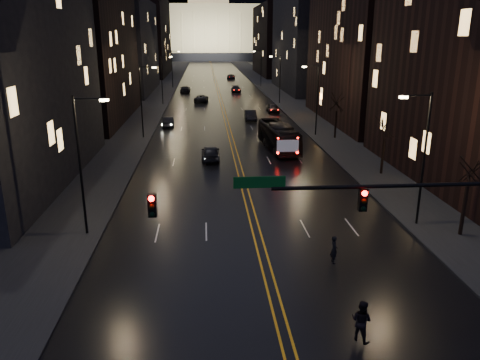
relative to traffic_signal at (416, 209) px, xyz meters
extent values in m
plane|color=black|center=(-5.91, 0.00, -5.10)|extent=(900.00, 900.00, 0.00)
cube|color=black|center=(-5.91, 130.00, -5.09)|extent=(20.00, 320.00, 0.02)
cube|color=black|center=(-19.91, 130.00, -5.02)|extent=(8.00, 320.00, 0.16)
cube|color=black|center=(8.09, 130.00, -5.02)|extent=(8.00, 320.00, 0.16)
cube|color=orange|center=(-5.91, 130.00, -5.08)|extent=(0.62, 320.00, 0.01)
cube|color=black|center=(-26.91, 54.00, 8.90)|extent=(12.00, 30.00, 28.00)
cube|color=black|center=(-26.91, 92.00, 4.90)|extent=(12.00, 34.00, 20.00)
cube|color=black|center=(-26.91, 140.00, 6.90)|extent=(12.00, 40.00, 24.00)
cube|color=black|center=(15.09, 92.00, 7.90)|extent=(12.00, 34.00, 26.00)
cube|color=black|center=(15.09, 140.00, 5.90)|extent=(12.00, 40.00, 22.00)
cube|color=black|center=(-5.91, 250.00, -3.10)|extent=(90.00, 50.00, 4.00)
cube|color=#F1D98B|center=(-5.91, 250.00, 10.90)|extent=(80.00, 36.00, 24.00)
cylinder|color=black|center=(-0.41, 0.00, 1.10)|extent=(12.00, 0.18, 0.18)
cube|color=black|center=(-11.41, 0.00, 0.50)|extent=(0.35, 0.30, 1.00)
cube|color=black|center=(-2.41, 0.00, 0.50)|extent=(0.35, 0.30, 1.00)
sphere|color=#FF0705|center=(-11.41, -0.18, 0.85)|extent=(0.24, 0.24, 0.24)
sphere|color=#FF0705|center=(-2.41, -0.18, 0.85)|extent=(0.24, 0.24, 0.24)
cube|color=#053F14|center=(-6.91, 0.00, 1.40)|extent=(2.20, 0.06, 0.50)
cylinder|color=black|center=(5.09, 10.00, -0.60)|extent=(0.16, 0.16, 9.00)
cylinder|color=black|center=(4.19, 10.00, 3.70)|extent=(1.80, 0.10, 0.10)
cube|color=#F1D791|center=(3.29, 10.00, 3.60)|extent=(0.50, 0.25, 0.15)
cylinder|color=black|center=(-16.91, 10.00, -0.60)|extent=(0.16, 0.16, 9.00)
cylinder|color=black|center=(-16.01, 10.00, 3.70)|extent=(1.80, 0.10, 0.10)
cube|color=#F1D791|center=(-15.11, 10.00, 3.60)|extent=(0.50, 0.25, 0.15)
cylinder|color=black|center=(5.09, 40.00, -0.60)|extent=(0.16, 0.16, 9.00)
cylinder|color=black|center=(4.19, 40.00, 3.70)|extent=(1.80, 0.10, 0.10)
cube|color=#F1D791|center=(3.29, 40.00, 3.60)|extent=(0.50, 0.25, 0.15)
cylinder|color=black|center=(-16.91, 40.00, -0.60)|extent=(0.16, 0.16, 9.00)
cylinder|color=black|center=(-16.01, 40.00, 3.70)|extent=(1.80, 0.10, 0.10)
cube|color=#F1D791|center=(-15.11, 40.00, 3.60)|extent=(0.50, 0.25, 0.15)
cylinder|color=black|center=(5.09, 70.00, -0.60)|extent=(0.16, 0.16, 9.00)
cylinder|color=black|center=(4.19, 70.00, 3.70)|extent=(1.80, 0.10, 0.10)
cube|color=#F1D791|center=(3.29, 70.00, 3.60)|extent=(0.50, 0.25, 0.15)
cylinder|color=black|center=(-16.91, 70.00, -0.60)|extent=(0.16, 0.16, 9.00)
cylinder|color=black|center=(-16.01, 70.00, 3.70)|extent=(1.80, 0.10, 0.10)
cube|color=#F1D791|center=(-15.11, 70.00, 3.60)|extent=(0.50, 0.25, 0.15)
cylinder|color=black|center=(5.09, 100.00, -0.60)|extent=(0.16, 0.16, 9.00)
cylinder|color=black|center=(4.19, 100.00, 3.70)|extent=(1.80, 0.10, 0.10)
cube|color=#F1D791|center=(3.29, 100.00, 3.60)|extent=(0.50, 0.25, 0.15)
cylinder|color=black|center=(-16.91, 100.00, -0.60)|extent=(0.16, 0.16, 9.00)
cylinder|color=black|center=(-16.01, 100.00, 3.70)|extent=(1.80, 0.10, 0.10)
cube|color=#F1D791|center=(-15.11, 100.00, 3.60)|extent=(0.50, 0.25, 0.15)
cylinder|color=black|center=(7.09, 8.00, -3.35)|extent=(0.24, 0.24, 3.50)
cylinder|color=black|center=(7.09, 22.00, -3.35)|extent=(0.24, 0.24, 3.50)
cylinder|color=black|center=(7.09, 38.00, -3.35)|extent=(0.24, 0.24, 3.50)
imported|color=black|center=(-0.89, 32.77, -3.63)|extent=(3.49, 10.78, 2.95)
imported|color=black|center=(-8.62, 28.67, -4.32)|extent=(1.87, 4.61, 1.57)
imported|color=black|center=(-14.41, 47.62, -4.37)|extent=(2.03, 4.62, 1.47)
imported|color=black|center=(-9.76, 73.42, -4.38)|extent=(2.93, 5.41, 1.44)
imported|color=black|center=(-13.47, 89.47, -4.33)|extent=(2.24, 5.34, 1.54)
imported|color=black|center=(-2.19, 52.07, -4.32)|extent=(1.73, 4.76, 1.56)
imported|color=black|center=(2.31, 59.37, -4.32)|extent=(1.97, 4.65, 1.57)
imported|color=black|center=(-1.90, 89.40, -4.39)|extent=(2.08, 4.98, 1.44)
imported|color=black|center=(-1.08, 123.90, -4.39)|extent=(2.71, 5.30, 1.43)
imported|color=black|center=(-2.02, 5.00, -4.28)|extent=(0.43, 0.62, 1.65)
imported|color=black|center=(-2.76, -2.00, -4.17)|extent=(1.00, 1.00, 1.87)
camera|label=1|loc=(-9.12, -18.55, 7.26)|focal=35.00mm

